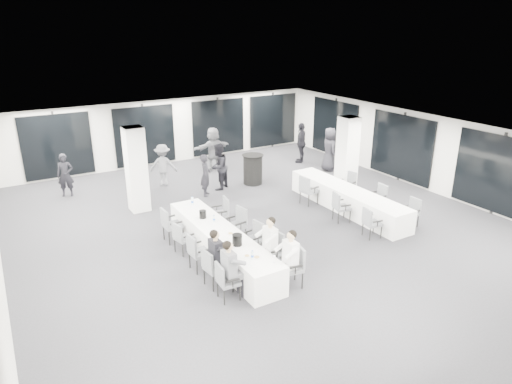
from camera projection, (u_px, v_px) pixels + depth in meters
room at (267, 169)px, 14.83m from camera, size 14.04×16.04×2.84m
column_left at (136, 169)px, 14.75m from camera, size 0.60×0.60×2.80m
column_right at (347, 155)px, 16.32m from camera, size 0.60×0.60×2.80m
banquet_table_main at (221, 244)px, 12.02m from camera, size 0.90×5.00×0.75m
banquet_table_side at (347, 199)px, 15.08m from camera, size 0.90×5.00×0.75m
cocktail_table at (253, 169)px, 17.52m from camera, size 0.83×0.83×1.15m
chair_main_left_near at (225, 279)px, 10.08m from camera, size 0.48×0.53×0.90m
chair_main_left_second at (212, 266)px, 10.59m from camera, size 0.53×0.57×0.95m
chair_main_left_mid at (197, 250)px, 11.30m from camera, size 0.51×0.56×0.95m
chair_main_left_fourth at (182, 236)px, 12.15m from camera, size 0.53×0.56×0.89m
chair_main_left_far at (170, 223)px, 12.80m from camera, size 0.52×0.58×1.00m
chair_main_right_near at (294, 264)px, 10.63m from camera, size 0.58×0.62×0.99m
chair_main_right_second at (274, 249)px, 11.35m from camera, size 0.54×0.59×0.99m
chair_main_right_mid at (255, 237)px, 12.10m from camera, size 0.52×0.56×0.91m
chair_main_right_fourth at (238, 222)px, 12.86m from camera, size 0.57×0.61×0.99m
chair_main_right_far at (222, 211)px, 13.67m from camera, size 0.56×0.59×0.96m
chair_side_left_near at (370, 221)px, 13.07m from camera, size 0.52×0.55×0.89m
chair_side_left_mid at (340, 205)px, 14.15m from camera, size 0.57×0.60×0.94m
chair_side_left_far at (307, 189)px, 15.47m from camera, size 0.56×0.61×1.01m
chair_side_right_near at (412, 211)px, 13.83m from camera, size 0.45×0.50×0.88m
chair_side_right_mid at (379, 196)px, 14.94m from camera, size 0.50×0.54×0.91m
chair_side_right_far at (348, 183)px, 16.14m from camera, size 0.57×0.60×0.93m
seated_guest_a at (231, 266)px, 10.05m from camera, size 0.50×0.38×1.44m
seated_guest_b at (218, 254)px, 10.58m from camera, size 0.50×0.38×1.44m
seated_guest_c at (288, 256)px, 10.47m from camera, size 0.50×0.38×1.44m
seated_guest_d at (268, 241)px, 11.18m from camera, size 0.50×0.38×1.44m
standing_guest_a at (206, 172)px, 16.22m from camera, size 0.76×0.80×1.72m
standing_guest_b at (218, 164)px, 16.80m from camera, size 1.11×1.02×1.97m
standing_guest_c at (163, 163)px, 17.22m from camera, size 1.32×1.04×1.82m
standing_guest_d at (301, 140)px, 20.12m from camera, size 1.32×1.30×2.02m
standing_guest_e at (330, 147)px, 18.97m from camera, size 0.83×1.11×2.07m
standing_guest_f at (213, 146)px, 19.04m from camera, size 1.96×0.92×2.07m
standing_guest_g at (65, 172)px, 16.16m from camera, size 0.77×0.69×1.76m
ice_bucket_near at (237, 240)px, 11.08m from camera, size 0.25×0.25×0.28m
ice_bucket_far at (203, 214)px, 12.64m from camera, size 0.20×0.20×0.22m
water_bottle_a at (252, 255)px, 10.42m from camera, size 0.07×0.07×0.21m
water_bottle_b at (214, 219)px, 12.40m from camera, size 0.06×0.06×0.20m
water_bottle_c at (192, 201)px, 13.58m from camera, size 0.08×0.08×0.24m
plate_a at (247, 256)px, 10.59m from camera, size 0.18×0.18×0.03m
plate_b at (257, 257)px, 10.52m from camera, size 0.22×0.22×0.03m
plate_c at (230, 233)px, 11.72m from camera, size 0.20×0.20×0.03m
wine_glass at (274, 257)px, 10.25m from camera, size 0.08×0.08×0.20m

